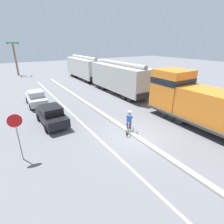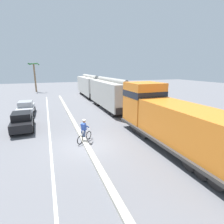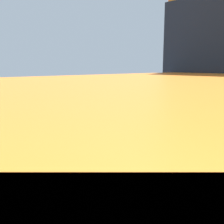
{
  "view_description": "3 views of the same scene",
  "coord_description": "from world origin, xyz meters",
  "px_view_note": "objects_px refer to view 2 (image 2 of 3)",
  "views": [
    {
      "loc": [
        -7.37,
        -8.82,
        6.46
      ],
      "look_at": [
        -0.63,
        2.02,
        1.34
      ],
      "focal_mm": 28.0,
      "sensor_mm": 36.0,
      "label": 1
    },
    {
      "loc": [
        -2.34,
        -11.55,
        5.39
      ],
      "look_at": [
        2.49,
        1.25,
        1.95
      ],
      "focal_mm": 28.0,
      "sensor_mm": 36.0,
      "label": 2
    },
    {
      "loc": [
        5.23,
        -1.16,
        3.14
      ],
      "look_at": [
        -4.38,
        7.85,
        0.81
      ],
      "focal_mm": 42.0,
      "sensor_mm": 36.0,
      "label": 3
    }
  ],
  "objects_px": {
    "palm_tree_near": "(34,71)",
    "parked_car_silver": "(26,108)",
    "cyclist": "(84,131)",
    "hopper_car_middle": "(90,86)",
    "parked_car_black": "(22,121)",
    "locomotive": "(169,121)",
    "hopper_car_lead": "(110,94)"
  },
  "relations": [
    {
      "from": "palm_tree_near",
      "to": "parked_car_silver",
      "type": "bearing_deg",
      "value": -90.59
    },
    {
      "from": "cyclist",
      "to": "palm_tree_near",
      "type": "relative_size",
      "value": 0.26
    },
    {
      "from": "cyclist",
      "to": "parked_car_silver",
      "type": "bearing_deg",
      "value": 114.89
    },
    {
      "from": "parked_car_silver",
      "to": "cyclist",
      "type": "bearing_deg",
      "value": -65.11
    },
    {
      "from": "hopper_car_middle",
      "to": "palm_tree_near",
      "type": "distance_m",
      "value": 15.31
    },
    {
      "from": "parked_car_black",
      "to": "cyclist",
      "type": "height_order",
      "value": "cyclist"
    },
    {
      "from": "palm_tree_near",
      "to": "locomotive",
      "type": "bearing_deg",
      "value": -73.69
    },
    {
      "from": "parked_car_black",
      "to": "palm_tree_near",
      "type": "relative_size",
      "value": 0.63
    },
    {
      "from": "hopper_car_lead",
      "to": "palm_tree_near",
      "type": "xyz_separation_m",
      "value": [
        -10.2,
        22.71,
        2.61
      ]
    },
    {
      "from": "palm_tree_near",
      "to": "hopper_car_middle",
      "type": "bearing_deg",
      "value": -47.44
    },
    {
      "from": "hopper_car_lead",
      "to": "hopper_car_middle",
      "type": "height_order",
      "value": "same"
    },
    {
      "from": "locomotive",
      "to": "cyclist",
      "type": "bearing_deg",
      "value": 155.44
    },
    {
      "from": "locomotive",
      "to": "cyclist",
      "type": "height_order",
      "value": "locomotive"
    },
    {
      "from": "locomotive",
      "to": "parked_car_silver",
      "type": "relative_size",
      "value": 2.75
    },
    {
      "from": "locomotive",
      "to": "palm_tree_near",
      "type": "xyz_separation_m",
      "value": [
        -10.2,
        34.86,
        2.89
      ]
    },
    {
      "from": "hopper_car_middle",
      "to": "cyclist",
      "type": "height_order",
      "value": "hopper_car_middle"
    },
    {
      "from": "parked_car_black",
      "to": "palm_tree_near",
      "type": "distance_m",
      "value": 27.98
    },
    {
      "from": "hopper_car_lead",
      "to": "cyclist",
      "type": "distance_m",
      "value": 11.18
    },
    {
      "from": "parked_car_black",
      "to": "palm_tree_near",
      "type": "bearing_deg",
      "value": 89.94
    },
    {
      "from": "parked_car_black",
      "to": "parked_car_silver",
      "type": "distance_m",
      "value": 5.79
    },
    {
      "from": "parked_car_silver",
      "to": "palm_tree_near",
      "type": "height_order",
      "value": "palm_tree_near"
    },
    {
      "from": "locomotive",
      "to": "palm_tree_near",
      "type": "height_order",
      "value": "palm_tree_near"
    },
    {
      "from": "locomotive",
      "to": "parked_car_black",
      "type": "bearing_deg",
      "value": 145.03
    },
    {
      "from": "hopper_car_lead",
      "to": "hopper_car_middle",
      "type": "relative_size",
      "value": 1.0
    },
    {
      "from": "locomotive",
      "to": "hopper_car_middle",
      "type": "bearing_deg",
      "value": 90.0
    },
    {
      "from": "hopper_car_lead",
      "to": "parked_car_black",
      "type": "distance_m",
      "value": 11.46
    },
    {
      "from": "hopper_car_middle",
      "to": "parked_car_silver",
      "type": "relative_size",
      "value": 2.51
    },
    {
      "from": "locomotive",
      "to": "hopper_car_lead",
      "type": "distance_m",
      "value": 12.16
    },
    {
      "from": "hopper_car_middle",
      "to": "locomotive",
      "type": "bearing_deg",
      "value": -90.0
    },
    {
      "from": "locomotive",
      "to": "hopper_car_middle",
      "type": "relative_size",
      "value": 1.1
    },
    {
      "from": "locomotive",
      "to": "parked_car_black",
      "type": "relative_size",
      "value": 2.73
    },
    {
      "from": "cyclist",
      "to": "hopper_car_lead",
      "type": "bearing_deg",
      "value": 59.69
    }
  ]
}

